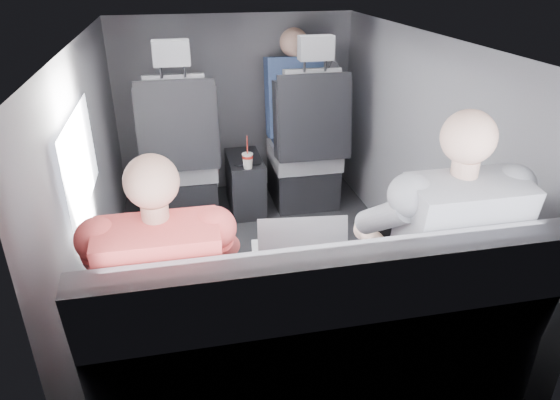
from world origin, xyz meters
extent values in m
plane|color=black|center=(0.00, 0.00, 0.00)|extent=(2.60, 2.60, 0.00)
plane|color=#B2B2AD|center=(0.00, 0.00, 1.35)|extent=(2.60, 2.60, 0.00)
cube|color=#56565B|center=(-0.90, 0.00, 0.68)|extent=(0.02, 2.60, 1.35)
cube|color=#56565B|center=(0.90, 0.00, 0.68)|extent=(0.02, 2.60, 1.35)
cube|color=#56565B|center=(0.00, 1.30, 0.68)|extent=(1.80, 0.02, 1.35)
cube|color=#56565B|center=(0.00, -1.30, 0.68)|extent=(1.80, 0.02, 1.35)
cube|color=white|center=(-0.88, -0.30, 0.90)|extent=(0.02, 0.75, 0.42)
cube|color=black|center=(0.45, 0.67, 0.80)|extent=(0.35, 0.11, 0.59)
cube|color=black|center=(-0.45, 0.92, 0.15)|extent=(0.46, 0.48, 0.30)
cube|color=slate|center=(-0.45, 0.90, 0.38)|extent=(0.48, 0.46, 0.14)
cube|color=slate|center=(-0.45, 0.70, 0.75)|extent=(0.38, 0.18, 0.61)
cube|color=black|center=(-0.67, 0.70, 0.72)|extent=(0.08, 0.21, 0.53)
cube|color=black|center=(-0.23, 0.70, 0.72)|extent=(0.08, 0.21, 0.53)
cube|color=black|center=(-0.45, 0.64, 0.74)|extent=(0.50, 0.11, 0.58)
cube|color=slate|center=(-0.45, 0.66, 1.19)|extent=(0.22, 0.10, 0.15)
cube|color=black|center=(0.45, 0.92, 0.15)|extent=(0.46, 0.48, 0.30)
cube|color=slate|center=(0.45, 0.90, 0.38)|extent=(0.48, 0.46, 0.14)
cube|color=slate|center=(0.45, 0.70, 0.75)|extent=(0.38, 0.18, 0.61)
cube|color=black|center=(0.23, 0.70, 0.72)|extent=(0.08, 0.21, 0.53)
cube|color=black|center=(0.67, 0.70, 0.72)|extent=(0.08, 0.21, 0.53)
cube|color=black|center=(0.45, 0.64, 0.74)|extent=(0.50, 0.11, 0.58)
cube|color=slate|center=(0.45, 0.66, 1.19)|extent=(0.22, 0.10, 0.15)
cube|color=black|center=(0.00, 0.88, 0.20)|extent=(0.24, 0.48, 0.40)
cylinder|color=black|center=(-0.05, 0.76, 0.41)|extent=(0.09, 0.09, 0.01)
cylinder|color=black|center=(0.06, 0.76, 0.41)|extent=(0.09, 0.09, 0.01)
cube|color=slate|center=(0.00, -1.02, 0.23)|extent=(1.60, 0.50, 0.45)
cube|color=slate|center=(0.00, -1.25, 0.68)|extent=(1.60, 0.17, 0.47)
cylinder|color=red|center=(0.00, 0.68, 0.48)|extent=(0.08, 0.08, 0.02)
cylinder|color=white|center=(0.00, 0.68, 0.50)|extent=(0.08, 0.08, 0.01)
cylinder|color=red|center=(0.00, 0.68, 0.57)|extent=(0.01, 0.01, 0.12)
cube|color=white|center=(-0.60, -0.77, 0.59)|extent=(0.35, 0.29, 0.02)
cube|color=silver|center=(-0.60, -0.78, 0.60)|extent=(0.27, 0.18, 0.00)
cube|color=white|center=(-0.60, -0.70, 0.60)|extent=(0.10, 0.07, 0.00)
cube|color=white|center=(-0.60, -0.91, 0.70)|extent=(0.31, 0.14, 0.21)
cube|color=white|center=(-0.60, -0.90, 0.70)|extent=(0.27, 0.12, 0.18)
cube|color=#ACACB1|center=(-0.03, -0.76, 0.59)|extent=(0.37, 0.27, 0.02)
cube|color=silver|center=(-0.03, -0.77, 0.60)|extent=(0.29, 0.16, 0.00)
cube|color=#ACACB1|center=(-0.03, -0.69, 0.60)|extent=(0.11, 0.06, 0.00)
cube|color=#ACACB1|center=(-0.03, -0.91, 0.71)|extent=(0.35, 0.11, 0.23)
cube|color=white|center=(-0.03, -0.90, 0.71)|extent=(0.31, 0.09, 0.19)
cube|color=black|center=(0.44, -0.79, 0.59)|extent=(0.38, 0.33, 0.02)
cube|color=black|center=(0.44, -0.80, 0.60)|extent=(0.29, 0.21, 0.00)
cube|color=black|center=(0.44, -0.72, 0.60)|extent=(0.11, 0.08, 0.00)
cube|color=black|center=(0.44, -0.93, 0.70)|extent=(0.32, 0.18, 0.21)
cube|color=white|center=(0.44, -0.92, 0.70)|extent=(0.28, 0.15, 0.18)
cube|color=#343439|center=(-0.64, -0.90, 0.51)|extent=(0.14, 0.41, 0.12)
cube|color=#343439|center=(-0.44, -0.90, 0.51)|extent=(0.14, 0.41, 0.12)
cube|color=#343439|center=(-0.64, -0.69, 0.23)|extent=(0.12, 0.12, 0.45)
cube|color=#343439|center=(-0.44, -0.69, 0.23)|extent=(0.12, 0.12, 0.45)
cube|color=#E9524C|center=(-0.54, -1.10, 0.74)|extent=(0.37, 0.25, 0.50)
sphere|color=tan|center=(-0.54, -1.07, 1.10)|extent=(0.17, 0.17, 0.17)
cylinder|color=tan|center=(-0.73, -0.82, 0.65)|extent=(0.10, 0.26, 0.11)
cylinder|color=tan|center=(-0.36, -0.82, 0.65)|extent=(0.10, 0.26, 0.11)
cube|color=navy|center=(0.38, -0.90, 0.52)|extent=(0.15, 0.45, 0.13)
cube|color=navy|center=(0.60, -0.90, 0.52)|extent=(0.15, 0.45, 0.13)
cube|color=navy|center=(0.38, -0.66, 0.23)|extent=(0.13, 0.13, 0.45)
cube|color=navy|center=(0.60, -0.66, 0.23)|extent=(0.13, 0.13, 0.45)
cube|color=gray|center=(0.49, -1.10, 0.77)|extent=(0.41, 0.28, 0.56)
sphere|color=#D3A590|center=(0.49, -1.07, 1.17)|extent=(0.18, 0.18, 0.18)
cylinder|color=#D3A590|center=(0.28, -0.82, 0.68)|extent=(0.12, 0.28, 0.12)
cylinder|color=#D3A590|center=(0.69, -0.82, 0.68)|extent=(0.12, 0.28, 0.12)
cube|color=navy|center=(0.41, 1.08, 0.78)|extent=(0.41, 0.26, 0.59)
sphere|color=tan|center=(0.41, 1.10, 1.16)|extent=(0.20, 0.20, 0.20)
cube|color=navy|center=(0.41, 1.14, 0.49)|extent=(0.35, 0.41, 0.12)
camera|label=1|loc=(-0.45, -2.48, 1.70)|focal=32.00mm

